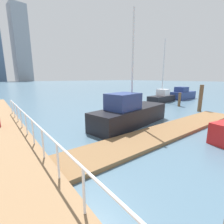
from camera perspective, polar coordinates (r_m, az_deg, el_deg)
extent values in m
plane|color=slate|center=(16.08, -20.94, -0.01)|extent=(300.00, 300.00, 0.00)
cube|color=olive|center=(10.14, 19.84, -6.24)|extent=(14.63, 2.00, 0.18)
cylinder|color=white|center=(3.63, -10.02, -26.15)|extent=(0.06, 0.06, 1.05)
cylinder|color=white|center=(4.82, -18.77, -16.27)|extent=(0.06, 0.06, 1.05)
cylinder|color=white|center=(6.15, -23.47, -10.29)|extent=(0.06, 0.06, 1.05)
cylinder|color=white|center=(7.54, -26.38, -6.44)|extent=(0.06, 0.06, 1.05)
cylinder|color=white|center=(8.97, -28.34, -3.80)|extent=(0.06, 0.06, 1.05)
cylinder|color=white|center=(10.43, -29.75, -1.88)|extent=(0.06, 0.06, 1.05)
cylinder|color=white|center=(11.90, -30.81, -0.44)|extent=(0.06, 0.06, 1.05)
cylinder|color=white|center=(13.37, -31.63, 0.69)|extent=(0.06, 0.06, 1.05)
cylinder|color=white|center=(14.85, -32.30, 1.59)|extent=(0.06, 0.06, 1.05)
cylinder|color=white|center=(3.94, -15.58, -14.12)|extent=(0.06, 22.62, 0.06)
cylinder|color=brown|center=(19.46, 22.98, 4.13)|extent=(0.29, 0.29, 1.54)
cylinder|color=brown|center=(17.24, 29.12, 4.30)|extent=(0.35, 0.35, 2.53)
cube|color=navy|center=(26.58, 24.11, 5.48)|extent=(4.65, 2.04, 1.12)
cube|color=navy|center=(25.89, 23.62, 7.43)|extent=(1.80, 1.53, 0.73)
cube|color=black|center=(22.40, 17.26, 4.54)|extent=(4.41, 2.02, 0.81)
cube|color=white|center=(22.55, 17.76, 6.69)|extent=(1.39, 1.44, 0.85)
cylinder|color=silver|center=(22.26, 17.92, 14.67)|extent=(0.12, 0.12, 7.09)
cube|color=black|center=(10.96, 6.89, -1.46)|extent=(6.69, 3.01, 1.20)
cube|color=navy|center=(10.02, 4.01, 3.78)|extent=(2.29, 1.85, 1.02)
cylinder|color=silver|center=(10.71, 7.41, 17.89)|extent=(0.12, 0.12, 6.10)
cube|color=#8C939E|center=(175.92, -29.87, 20.24)|extent=(14.08, 15.19, 64.94)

